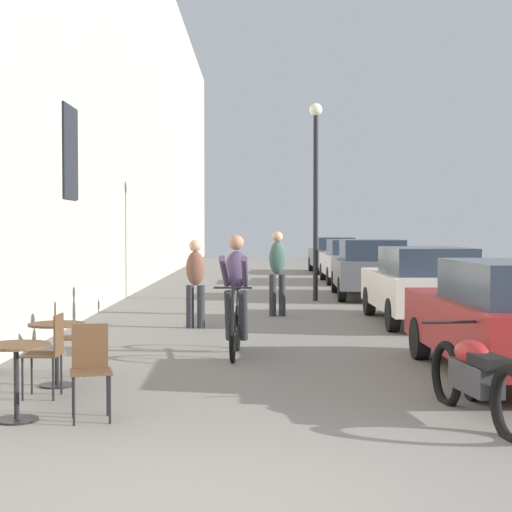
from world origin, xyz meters
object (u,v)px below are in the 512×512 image
parked_car_fourth (350,260)px  cafe_chair_near_toward_street (91,364)px  cafe_chair_mid_toward_wall (65,333)px  cafe_table_mid (58,341)px  parked_car_third (371,267)px  street_lamp (317,176)px  parked_motorcycle (477,377)px  cyclist_on_bicycle (237,298)px  cafe_chair_mid_toward_street (50,349)px  pedestrian_near (196,278)px  parked_car_fifth (334,254)px  parked_car_second (423,284)px  parked_car_nearest (511,317)px  cafe_table_near (17,365)px  pedestrian_mid (278,268)px

parked_car_fourth → cafe_chair_near_toward_street: bearing=-103.7°
cafe_chair_mid_toward_wall → cafe_table_mid: bearing=-83.6°
parked_car_fourth → parked_car_third: bearing=-91.4°
street_lamp → parked_car_third: (1.49, 0.97, -2.32)m
parked_motorcycle → cyclist_on_bicycle: bearing=120.8°
cafe_chair_mid_toward_street → pedestrian_near: bearing=79.5°
cafe_table_mid → parked_car_fifth: (5.40, 23.59, 0.23)m
pedestrian_near → parked_car_second: 4.30m
parked_car_fifth → cafe_chair_mid_toward_wall: bearing=-103.4°
cafe_table_mid → cafe_chair_mid_toward_street: bearing=-83.1°
street_lamp → parked_car_fifth: 13.06m
street_lamp → parked_car_nearest: 10.77m
cafe_chair_near_toward_street → parked_car_second: (4.70, 7.67, 0.24)m
cafe_table_near → cafe_chair_mid_toward_wall: (-0.11, 2.33, -0.00)m
parked_car_third → pedestrian_near: bearing=-122.1°
pedestrian_mid → parked_car_nearest: 7.39m
street_lamp → cafe_chair_mid_toward_street: bearing=-107.8°
cafe_chair_mid_toward_street → parked_car_fourth: 18.96m
parked_car_fourth → parked_car_fifth: 6.03m
parked_car_fifth → cafe_table_near: bearing=-102.0°
parked_car_second → street_lamp: bearing=109.1°
cafe_table_near → parked_car_fourth: parked_car_fourth is taller
parked_car_nearest → cafe_table_near: bearing=-158.0°
pedestrian_mid → cafe_chair_near_toward_street: bearing=-102.6°
parked_car_third → cafe_table_near: bearing=-111.1°
parked_car_nearest → parked_motorcycle: bearing=-114.8°
cafe_chair_near_toward_street → parked_car_third: parked_car_third is taller
pedestrian_near → parked_car_nearest: (4.14, -4.88, -0.16)m
cyclist_on_bicycle → street_lamp: (1.77, 8.55, 2.30)m
cyclist_on_bicycle → parked_car_second: bearing=47.7°
cafe_chair_mid_toward_street → parked_car_second: size_ratio=0.22×
cafe_chair_mid_toward_street → cafe_table_near: bearing=-92.3°
cafe_table_near → cafe_chair_near_toward_street: cafe_chair_near_toward_street is taller
parked_car_third → parked_car_fifth: bearing=89.2°
cafe_table_mid → parked_car_fourth: bearing=73.0°
cafe_table_near → street_lamp: 13.32m
cafe_chair_near_toward_street → street_lamp: size_ratio=0.18×
pedestrian_near → parked_car_fifth: (4.22, 18.24, -0.15)m
parked_car_second → parked_car_fifth: (-0.02, 17.52, -0.00)m
parked_car_second → parked_car_third: bearing=91.7°
cafe_chair_mid_toward_wall → parked_car_fourth: bearing=72.1°
pedestrian_near → parked_car_third: bearing=57.9°
cafe_chair_mid_toward_street → street_lamp: 12.34m
pedestrian_near → parked_motorcycle: size_ratio=0.75×
parked_car_fourth → parked_car_nearest: bearing=-90.2°
parked_car_third → pedestrian_mid: bearing=-119.6°
cafe_chair_near_toward_street → parked_car_nearest: size_ratio=0.22×
cafe_table_mid → pedestrian_mid: size_ratio=0.41×
cafe_chair_near_toward_street → pedestrian_near: 6.97m
pedestrian_mid → cafe_chair_mid_toward_wall: bearing=-112.6°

